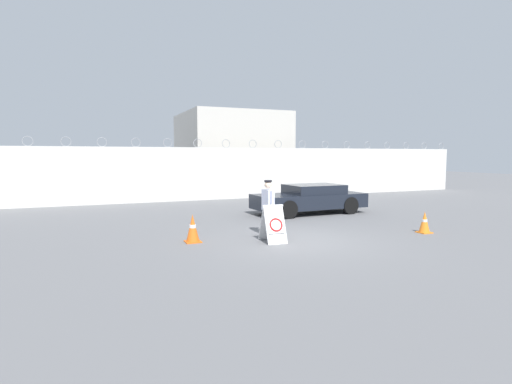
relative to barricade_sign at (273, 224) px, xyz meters
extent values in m
plane|color=slate|center=(0.72, -0.03, -0.52)|extent=(90.00, 90.00, 0.00)
cube|color=silver|center=(0.72, 11.12, 0.91)|extent=(36.00, 0.30, 2.85)
torus|color=gray|center=(-7.28, 11.12, 2.55)|extent=(0.47, 0.03, 0.47)
torus|color=gray|center=(-5.68, 11.12, 2.55)|extent=(0.47, 0.03, 0.47)
torus|color=gray|center=(-4.08, 11.12, 2.55)|extent=(0.47, 0.03, 0.47)
torus|color=gray|center=(-2.48, 11.12, 2.55)|extent=(0.47, 0.03, 0.47)
torus|color=gray|center=(-0.88, 11.12, 2.55)|extent=(0.47, 0.03, 0.47)
torus|color=gray|center=(0.72, 11.12, 2.55)|extent=(0.47, 0.03, 0.47)
torus|color=gray|center=(2.32, 11.12, 2.55)|extent=(0.47, 0.03, 0.47)
torus|color=gray|center=(3.92, 11.12, 2.55)|extent=(0.47, 0.03, 0.47)
torus|color=gray|center=(5.52, 11.12, 2.55)|extent=(0.47, 0.03, 0.47)
torus|color=gray|center=(7.12, 11.12, 2.55)|extent=(0.47, 0.03, 0.47)
torus|color=gray|center=(8.72, 11.12, 2.55)|extent=(0.47, 0.03, 0.47)
torus|color=gray|center=(10.32, 11.12, 2.55)|extent=(0.47, 0.03, 0.47)
torus|color=gray|center=(11.92, 11.12, 2.55)|extent=(0.47, 0.03, 0.47)
torus|color=gray|center=(13.52, 11.12, 2.55)|extent=(0.47, 0.03, 0.47)
torus|color=gray|center=(15.12, 11.12, 2.55)|extent=(0.47, 0.03, 0.47)
torus|color=gray|center=(16.72, 11.12, 2.55)|extent=(0.47, 0.03, 0.47)
torus|color=gray|center=(18.32, 11.12, 2.55)|extent=(0.47, 0.03, 0.47)
cube|color=beige|center=(4.14, 15.64, 2.07)|extent=(6.27, 6.79, 5.19)
cube|color=white|center=(-0.01, -0.15, -0.02)|extent=(0.60, 0.47, 1.02)
cube|color=white|center=(0.02, 0.25, -0.02)|extent=(0.60, 0.47, 1.02)
cube|color=white|center=(0.00, 0.05, 0.50)|extent=(0.61, 0.10, 0.05)
cube|color=white|center=(-0.01, -0.19, 0.00)|extent=(0.50, 0.23, 0.46)
torus|color=red|center=(-0.01, -0.20, 0.00)|extent=(0.40, 0.21, 0.38)
cylinder|color=black|center=(0.19, 0.68, -0.12)|extent=(0.15, 0.15, 0.80)
cylinder|color=black|center=(0.18, 0.86, -0.12)|extent=(0.15, 0.15, 0.80)
cube|color=silver|center=(0.19, 0.77, 0.58)|extent=(0.26, 0.43, 0.61)
sphere|color=beige|center=(0.19, 0.77, 1.04)|extent=(0.22, 0.22, 0.22)
cylinder|color=silver|center=(0.21, 0.52, 0.59)|extent=(0.09, 0.09, 0.58)
cylinder|color=silver|center=(0.26, 1.04, 0.57)|extent=(0.33, 0.12, 0.57)
cylinder|color=black|center=(0.19, 0.77, 1.14)|extent=(0.23, 0.23, 0.05)
cube|color=orange|center=(4.94, -0.63, -0.51)|extent=(0.39, 0.39, 0.03)
cone|color=orange|center=(4.94, -0.63, -0.17)|extent=(0.33, 0.33, 0.65)
cylinder|color=white|center=(4.94, -0.63, -0.14)|extent=(0.16, 0.16, 0.09)
cube|color=orange|center=(-2.09, 0.86, -0.51)|extent=(0.43, 0.43, 0.03)
cone|color=orange|center=(-2.09, 0.86, -0.11)|extent=(0.37, 0.37, 0.76)
cylinder|color=white|center=(-2.09, 0.86, -0.08)|extent=(0.18, 0.18, 0.11)
cylinder|color=black|center=(2.30, 3.51, -0.17)|extent=(0.72, 0.23, 0.71)
cylinder|color=black|center=(2.24, 5.24, -0.17)|extent=(0.72, 0.23, 0.71)
cylinder|color=black|center=(5.21, 3.61, -0.17)|extent=(0.72, 0.23, 0.71)
cylinder|color=black|center=(5.15, 5.34, -0.17)|extent=(0.72, 0.23, 0.71)
cube|color=black|center=(3.73, 4.42, 0.02)|extent=(4.76, 2.01, 0.59)
cube|color=black|center=(3.96, 4.43, 0.50)|extent=(2.31, 1.74, 0.37)
camera|label=1|loc=(-4.70, -9.99, 1.91)|focal=28.00mm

